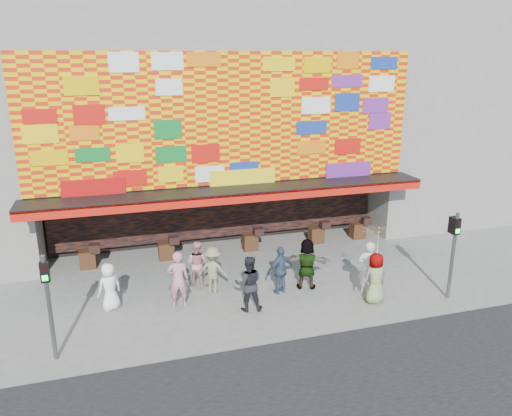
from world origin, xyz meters
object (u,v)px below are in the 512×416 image
Objects in this scene: ped_d at (213,270)px; ped_h at (368,268)px; parasol at (378,241)px; signal_left at (48,296)px; ped_b at (178,279)px; ped_c at (249,283)px; ped_g at (375,278)px; signal_right at (454,246)px; ped_f at (307,264)px; ped_a at (109,287)px; ped_i at (197,264)px; ped_e at (281,270)px.

ped_h reaches higher than ped_d.
parasol reaches higher than ped_d.
signal_left is 4.22m from ped_b.
ped_c is 4.18m from ped_g.
ped_h is (9.92, 1.06, -0.91)m from signal_left.
signal_right is (12.40, 0.00, 0.00)m from signal_left.
ped_g is (1.74, -1.64, -0.04)m from ped_f.
ped_d is 3.26m from ped_f.
ped_b is 1.06× the size of ped_f.
ped_b is at bearing 141.40° from ped_a.
ped_b reaches higher than ped_a.
signal_left is 1.57× the size of parasol.
ped_i is at bearing 156.96° from signal_right.
ped_g is at bearing 156.87° from ped_f.
ped_b is 6.37m from ped_h.
ped_g is 6.11m from ped_i.
ped_b is 2.27m from ped_c.
ped_g is at bearing -169.13° from ped_i.
parasol is (5.37, -2.93, 1.35)m from ped_i.
ped_g is at bearing -178.87° from ped_c.
ped_b is at bearing 28.72° from signal_left.
ped_f reaches higher than ped_g.
signal_left is 7.44m from ped_e.
parasol is at bearing 175.82° from ped_g.
ped_i is at bearing -113.82° from ped_b.
signal_left reaches higher than ped_c.
ped_i is (0.86, 1.39, -0.13)m from ped_b.
ped_g is (6.23, -1.54, -0.10)m from ped_b.
ped_e is 3.14m from ped_g.
ped_b is at bearing 97.70° from ped_i.
ped_e reaches higher than ped_i.
parasol is (0.00, 0.00, 1.31)m from ped_g.
signal_left is 1.00× the size of signal_right.
ped_h is at bearing 143.84° from ped_e.
ped_e is at bearing -172.69° from ped_d.
ped_i is at bearing -46.17° from ped_e.
ped_b is at bearing 13.28° from ped_h.
ped_h is at bearing -163.48° from ped_i.
ped_a is 3.14m from ped_i.
parasol is at bearing 156.87° from ped_f.
ped_g is at bearing 170.28° from signal_right.
ped_i is at bearing 170.71° from ped_a.
signal_right is at bearing 0.00° from signal_left.
ped_e is at bearing 150.73° from parasol.
ped_i is (4.48, 3.37, -1.03)m from signal_left.
ped_f is 3.85m from ped_i.
ped_e is at bearing -172.14° from ped_b.
parasol is at bearing 104.72° from ped_h.
ped_c is (2.11, -0.85, -0.04)m from ped_b.
ped_e is at bearing 15.52° from signal_left.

